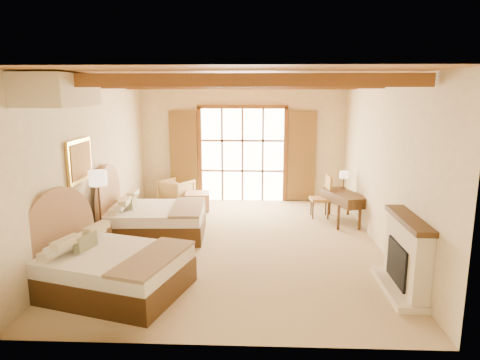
# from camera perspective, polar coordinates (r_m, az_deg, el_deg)

# --- Properties ---
(floor) EXTENTS (7.00, 7.00, 0.00)m
(floor) POSITION_cam_1_polar(r_m,az_deg,el_deg) (8.55, -0.52, -8.39)
(floor) COLOR tan
(floor) RESTS_ON ground
(wall_back) EXTENTS (5.50, 0.00, 5.50)m
(wall_back) POSITION_cam_1_polar(r_m,az_deg,el_deg) (11.61, 0.34, 5.05)
(wall_back) COLOR beige
(wall_back) RESTS_ON ground
(wall_left) EXTENTS (0.00, 7.00, 7.00)m
(wall_left) POSITION_cam_1_polar(r_m,az_deg,el_deg) (8.72, -18.91, 2.26)
(wall_left) COLOR beige
(wall_left) RESTS_ON ground
(wall_right) EXTENTS (0.00, 7.00, 7.00)m
(wall_right) POSITION_cam_1_polar(r_m,az_deg,el_deg) (8.46, 18.41, 2.02)
(wall_right) COLOR beige
(wall_right) RESTS_ON ground
(ceiling) EXTENTS (7.00, 7.00, 0.00)m
(ceiling) POSITION_cam_1_polar(r_m,az_deg,el_deg) (8.04, -0.56, 13.58)
(ceiling) COLOR #B57238
(ceiling) RESTS_ON ground
(ceiling_beams) EXTENTS (5.39, 4.60, 0.18)m
(ceiling_beams) POSITION_cam_1_polar(r_m,az_deg,el_deg) (8.04, -0.56, 12.73)
(ceiling_beams) COLOR brown
(ceiling_beams) RESTS_ON ceiling
(french_doors) EXTENTS (3.95, 0.08, 2.60)m
(french_doors) POSITION_cam_1_polar(r_m,az_deg,el_deg) (11.59, 0.33, 3.30)
(french_doors) COLOR white
(french_doors) RESTS_ON ground
(fireplace) EXTENTS (0.46, 1.40, 1.16)m
(fireplace) POSITION_cam_1_polar(r_m,az_deg,el_deg) (6.85, 21.17, -9.83)
(fireplace) COLOR beige
(fireplace) RESTS_ON ground
(painting) EXTENTS (0.06, 0.95, 0.75)m
(painting) POSITION_cam_1_polar(r_m,az_deg,el_deg) (8.00, -20.58, 2.43)
(painting) COLOR gold
(painting) RESTS_ON wall_left
(canopy_valance) EXTENTS (0.70, 1.40, 0.45)m
(canopy_valance) POSITION_cam_1_polar(r_m,az_deg,el_deg) (6.65, -23.07, 10.95)
(canopy_valance) COLOR #F0E7BB
(canopy_valance) RESTS_ON ceiling
(bed_near) EXTENTS (2.41, 2.02, 1.33)m
(bed_near) POSITION_cam_1_polar(r_m,az_deg,el_deg) (6.77, -17.76, -10.84)
(bed_near) COLOR #3F2713
(bed_near) RESTS_ON floor
(bed_far) EXTENTS (2.07, 1.61, 1.31)m
(bed_far) POSITION_cam_1_polar(r_m,az_deg,el_deg) (9.06, -12.15, -4.85)
(bed_far) COLOR #3F2713
(bed_far) RESTS_ON floor
(nightstand) EXTENTS (0.50, 0.50, 0.59)m
(nightstand) POSITION_cam_1_polar(r_m,az_deg,el_deg) (8.04, -18.89, -8.12)
(nightstand) COLOR #3F2713
(nightstand) RESTS_ON floor
(floor_lamp) EXTENTS (0.32, 0.32, 1.52)m
(floor_lamp) POSITION_cam_1_polar(r_m,az_deg,el_deg) (8.23, -18.38, -0.40)
(floor_lamp) COLOR #3B2619
(floor_lamp) RESTS_ON floor
(armchair) EXTENTS (1.00, 1.01, 0.68)m
(armchair) POSITION_cam_1_polar(r_m,az_deg,el_deg) (11.43, -8.43, -1.59)
(armchair) COLOR tan
(armchair) RESTS_ON floor
(ottoman) EXTENTS (0.65, 0.65, 0.44)m
(ottoman) POSITION_cam_1_polar(r_m,az_deg,el_deg) (10.91, -5.68, -2.82)
(ottoman) COLOR #A98058
(ottoman) RESTS_ON floor
(desk) EXTENTS (0.92, 1.38, 0.69)m
(desk) POSITION_cam_1_polar(r_m,az_deg,el_deg) (10.07, 13.67, -3.43)
(desk) COLOR #3F2713
(desk) RESTS_ON floor
(desk_chair) EXTENTS (0.48, 0.48, 1.01)m
(desk_chair) POSITION_cam_1_polar(r_m,az_deg,el_deg) (10.35, 10.71, -3.21)
(desk_chair) COLOR #B68644
(desk_chair) RESTS_ON floor
(desk_lamp) EXTENTS (0.20, 0.20, 0.41)m
(desk_lamp) POSITION_cam_1_polar(r_m,az_deg,el_deg) (10.42, 13.70, 0.60)
(desk_lamp) COLOR #3B2619
(desk_lamp) RESTS_ON desk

